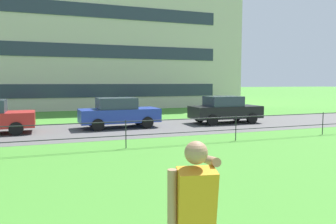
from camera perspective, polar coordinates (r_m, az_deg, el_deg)
street_strip at (r=15.98m, az=-19.00°, el=-3.36°), size 80.00×6.13×0.01m
park_fence at (r=11.15m, az=-18.74°, el=-3.50°), size 31.18×0.04×1.00m
car_blue_far_left at (r=16.66m, az=-8.74°, el=-0.11°), size 4.06×1.93×1.54m
car_black_left at (r=18.64m, az=10.03°, el=0.44°), size 4.01×1.84×1.54m
apartment_building_background at (r=35.35m, az=-23.58°, el=14.70°), size 39.19×15.02×16.77m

